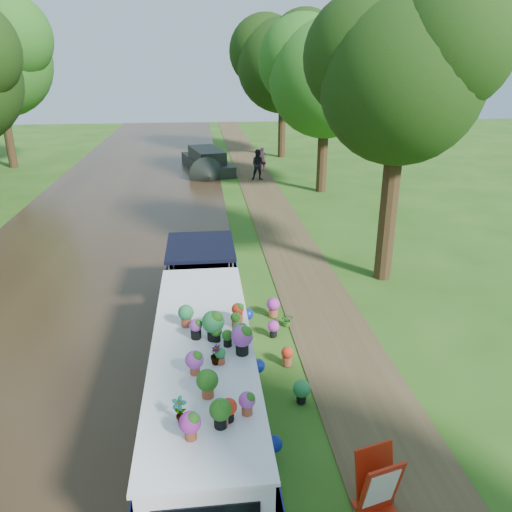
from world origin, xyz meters
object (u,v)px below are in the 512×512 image
Objects in this scene: second_boat at (207,162)px; pedestrian_dark at (259,165)px; plant_boat at (204,388)px; sandwich_board at (378,487)px; pedestrian_pink at (262,159)px.

pedestrian_dark is at bearing -59.01° from second_boat.
second_boat is at bearing 88.86° from plant_boat.
second_boat is at bearing 141.12° from pedestrian_dark.
pedestrian_dark reaches higher than second_boat.
sandwich_board is 24.30m from pedestrian_dark.
sandwich_board is at bearing -105.67° from pedestrian_pink.
plant_boat is 1.72× the size of second_boat.
pedestrian_pink reaches higher than sandwich_board.
pedestrian_dark is at bearing 80.67° from plant_boat.
pedestrian_pink is at bearing 85.43° from pedestrian_dark.
plant_boat is 22.13m from pedestrian_dark.
sandwich_board is at bearing -42.06° from plant_boat.
sandwich_board is at bearing -98.32° from second_boat.
plant_boat is 3.65m from sandwich_board.
second_boat is 4.26× the size of pedestrian_dark.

